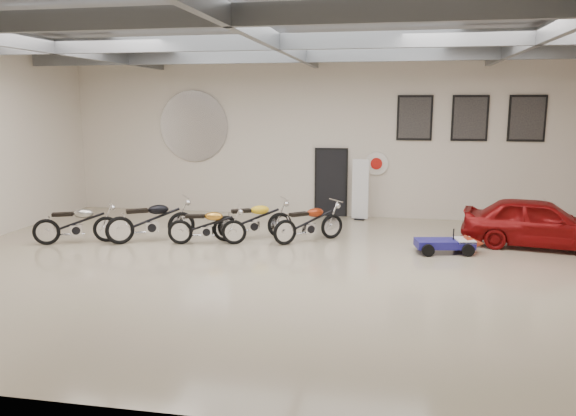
% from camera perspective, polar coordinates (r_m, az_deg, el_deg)
% --- Properties ---
extents(floor, '(16.00, 12.00, 0.01)m').
position_cam_1_polar(floor, '(12.31, -1.03, -6.04)').
color(floor, tan).
rests_on(floor, ground).
extents(ceiling, '(16.00, 12.00, 0.01)m').
position_cam_1_polar(ceiling, '(11.90, -1.11, 17.71)').
color(ceiling, slate).
rests_on(ceiling, back_wall).
extents(back_wall, '(16.00, 0.02, 5.00)m').
position_cam_1_polar(back_wall, '(17.75, 2.86, 7.24)').
color(back_wall, beige).
rests_on(back_wall, floor).
extents(ceiling_beams, '(15.80, 11.80, 0.32)m').
position_cam_1_polar(ceiling_beams, '(11.87, -1.11, 16.52)').
color(ceiling_beams, slate).
rests_on(ceiling_beams, ceiling).
extents(door, '(0.92, 0.08, 2.10)m').
position_cam_1_polar(door, '(17.78, 4.40, 2.53)').
color(door, black).
rests_on(door, back_wall).
extents(logo_plaque, '(2.30, 0.06, 1.16)m').
position_cam_1_polar(logo_plaque, '(18.65, -9.55, 8.19)').
color(logo_plaque, silver).
rests_on(logo_plaque, back_wall).
extents(poster_left, '(1.05, 0.08, 1.35)m').
position_cam_1_polar(poster_left, '(17.54, 12.74, 8.92)').
color(poster_left, black).
rests_on(poster_left, back_wall).
extents(poster_mid, '(1.05, 0.08, 1.35)m').
position_cam_1_polar(poster_mid, '(17.67, 17.99, 8.68)').
color(poster_mid, black).
rests_on(poster_mid, back_wall).
extents(poster_right, '(1.05, 0.08, 1.35)m').
position_cam_1_polar(poster_right, '(17.94, 23.12, 8.37)').
color(poster_right, black).
rests_on(poster_right, back_wall).
extents(oil_sign, '(0.72, 0.10, 0.72)m').
position_cam_1_polar(oil_sign, '(17.61, 8.97, 4.49)').
color(oil_sign, white).
rests_on(oil_sign, back_wall).
extents(banner_stand, '(0.54, 0.30, 1.87)m').
position_cam_1_polar(banner_stand, '(17.28, 7.36, 1.86)').
color(banner_stand, white).
rests_on(banner_stand, floor).
extents(motorcycle_silver, '(2.15, 1.42, 1.08)m').
position_cam_1_polar(motorcycle_silver, '(15.24, -20.71, -1.42)').
color(motorcycle_silver, silver).
rests_on(motorcycle_silver, floor).
extents(motorcycle_black, '(2.25, 1.78, 1.16)m').
position_cam_1_polar(motorcycle_black, '(14.87, -13.76, -1.16)').
color(motorcycle_black, silver).
rests_on(motorcycle_black, floor).
extents(motorcycle_gold, '(2.03, 0.94, 1.01)m').
position_cam_1_polar(motorcycle_gold, '(14.32, -8.24, -1.70)').
color(motorcycle_gold, silver).
rests_on(motorcycle_gold, floor).
extents(motorcycle_yellow, '(2.15, 1.56, 1.09)m').
position_cam_1_polar(motorcycle_yellow, '(14.72, -3.57, -1.13)').
color(motorcycle_yellow, silver).
rests_on(motorcycle_yellow, floor).
extents(motorcycle_red, '(1.96, 1.78, 1.05)m').
position_cam_1_polar(motorcycle_red, '(14.45, 2.14, -1.41)').
color(motorcycle_red, silver).
rests_on(motorcycle_red, floor).
extents(go_kart, '(1.78, 1.05, 0.60)m').
position_cam_1_polar(go_kart, '(13.95, 16.18, -3.20)').
color(go_kart, navy).
rests_on(go_kart, floor).
extents(vintage_car, '(2.10, 3.84, 1.24)m').
position_cam_1_polar(vintage_car, '(15.21, 24.12, -1.37)').
color(vintage_car, maroon).
rests_on(vintage_car, floor).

